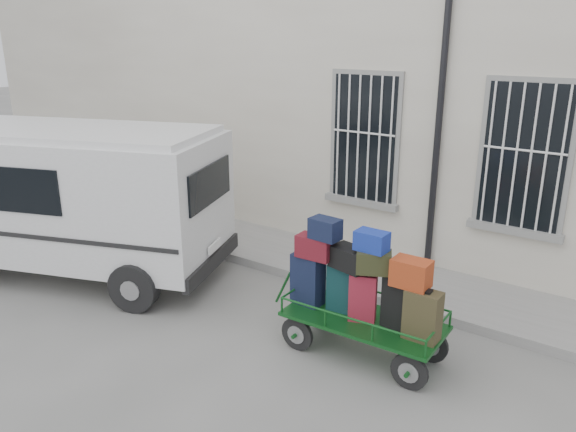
% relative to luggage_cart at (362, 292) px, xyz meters
% --- Properties ---
extents(ground, '(80.00, 80.00, 0.00)m').
position_rel_luggage_cart_xyz_m(ground, '(-1.22, 0.05, -0.91)').
color(ground, '#60615C').
rests_on(ground, ground).
extents(building, '(24.00, 5.15, 6.00)m').
position_rel_luggage_cart_xyz_m(building, '(-1.22, 5.55, 2.09)').
color(building, beige).
rests_on(building, ground).
extents(sidewalk, '(24.00, 1.70, 0.15)m').
position_rel_luggage_cart_xyz_m(sidewalk, '(-1.22, 2.25, -0.83)').
color(sidewalk, gray).
rests_on(sidewalk, ground).
extents(luggage_cart, '(2.42, 0.98, 1.80)m').
position_rel_luggage_cart_xyz_m(luggage_cart, '(0.00, 0.00, 0.00)').
color(luggage_cart, black).
rests_on(luggage_cart, ground).
extents(van, '(5.47, 3.73, 2.56)m').
position_rel_luggage_cart_xyz_m(van, '(-5.27, -0.47, 0.56)').
color(van, silver).
rests_on(van, ground).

